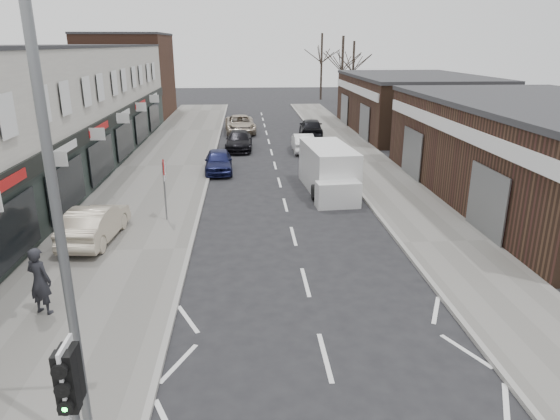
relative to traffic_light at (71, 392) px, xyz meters
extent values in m
plane|color=black|center=(4.40, 2.02, -2.41)|extent=(160.00, 160.00, 0.00)
cube|color=slate|center=(-2.35, 24.02, -2.35)|extent=(5.50, 64.00, 0.12)
cube|color=slate|center=(10.15, 24.02, -2.35)|extent=(3.50, 64.00, 0.12)
cube|color=beige|center=(-9.10, 21.52, 1.14)|extent=(8.00, 41.00, 7.10)
cube|color=#4B2D20|center=(-9.10, 47.02, 1.59)|extent=(8.00, 10.00, 8.00)
cube|color=#3C271B|center=(16.90, 16.02, -0.16)|extent=(10.00, 18.00, 4.50)
cube|color=#3C271B|center=(16.90, 36.02, -0.16)|extent=(10.00, 16.00, 4.50)
cube|color=silver|center=(0.00, 0.02, 0.26)|extent=(0.05, 0.55, 1.10)
cube|color=black|center=(0.00, -0.10, 0.26)|extent=(0.28, 0.22, 0.95)
sphere|color=#0CE533|center=(0.00, -0.22, -0.04)|extent=(0.18, 0.18, 0.18)
cube|color=black|center=(0.00, 0.14, 0.26)|extent=(0.26, 0.20, 0.90)
cylinder|color=slate|center=(-0.30, 1.22, 1.71)|extent=(0.16, 0.16, 8.00)
cylinder|color=slate|center=(-0.80, 14.02, -1.04)|extent=(0.07, 0.07, 2.50)
cube|color=white|center=(-0.75, 14.02, -0.44)|extent=(0.04, 0.45, 0.25)
cube|color=white|center=(6.79, 18.48, -1.27)|extent=(2.46, 5.16, 2.29)
cube|color=white|center=(6.79, 15.54, -1.82)|extent=(2.08, 1.03, 1.20)
cylinder|color=black|center=(5.86, 16.72, -2.03)|extent=(0.24, 0.76, 0.76)
cylinder|color=black|center=(7.72, 16.72, -2.03)|extent=(0.24, 0.76, 0.76)
cylinder|color=black|center=(5.86, 20.23, -2.03)|extent=(0.24, 0.76, 0.76)
cylinder|color=black|center=(7.72, 20.23, -2.03)|extent=(0.24, 0.76, 0.76)
imported|color=#C1B29A|center=(-3.11, 11.83, -1.61)|extent=(1.77, 4.25, 1.37)
imported|color=black|center=(-3.07, 6.45, -1.33)|extent=(0.83, 0.69, 1.94)
imported|color=#151943|center=(1.00, 22.57, -1.75)|extent=(1.72, 3.95, 1.33)
imported|color=black|center=(2.15, 29.04, -1.76)|extent=(1.96, 4.53, 1.30)
imported|color=#B1A18D|center=(2.20, 36.14, -1.69)|extent=(2.72, 5.36, 1.45)
imported|color=white|center=(6.60, 28.06, -1.77)|extent=(1.43, 3.91, 1.28)
imported|color=black|center=(7.90, 33.70, -1.65)|extent=(2.19, 4.64, 1.54)
camera|label=1|loc=(2.59, -6.18, 4.78)|focal=32.00mm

